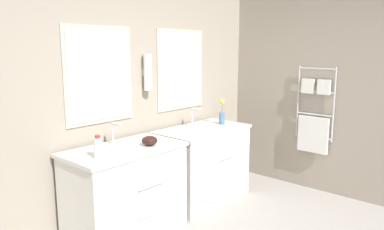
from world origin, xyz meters
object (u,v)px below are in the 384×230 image
at_px(vanity_left, 128,192).
at_px(amenity_bowl, 150,141).
at_px(toiletry_bottle, 98,147).
at_px(vanity_right, 205,164).
at_px(flower_vase, 222,114).

height_order(vanity_left, amenity_bowl, amenity_bowl).
bearing_deg(amenity_bowl, toiletry_bottle, 178.85).
relative_size(vanity_right, flower_vase, 3.65).
relative_size(vanity_left, flower_vase, 3.65).
distance_m(vanity_right, amenity_bowl, 1.05).
height_order(vanity_left, vanity_right, same).
bearing_deg(vanity_left, toiletry_bottle, -169.95).
relative_size(vanity_right, toiletry_bottle, 5.61).
height_order(vanity_right, amenity_bowl, amenity_bowl).
bearing_deg(flower_vase, vanity_right, -177.89).
bearing_deg(toiletry_bottle, vanity_right, 2.39).
bearing_deg(toiletry_bottle, vanity_left, 10.05).
distance_m(vanity_right, flower_vase, 0.65).
bearing_deg(vanity_right, toiletry_bottle, -177.61).
bearing_deg(toiletry_bottle, amenity_bowl, -1.15).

